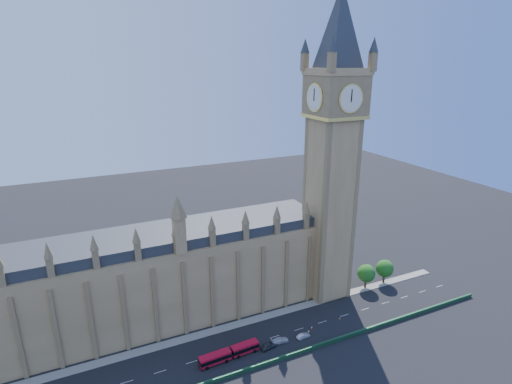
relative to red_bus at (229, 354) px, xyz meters
name	(u,v)px	position (x,y,z in m)	size (l,w,h in m)	color
ground	(235,349)	(2.60, 2.73, -1.46)	(400.00, 400.00, 0.00)	black
palace_westminster	(122,285)	(-22.40, 24.73, 12.40)	(120.00, 20.00, 28.00)	#9B7E4B
elizabeth_tower	(334,130)	(40.60, 16.73, 53.09)	(20.59, 20.59, 105.00)	#9B7E4B
bridge_parapet	(248,369)	(2.60, -6.27, -0.86)	(160.00, 0.60, 1.20)	#1E4C2D
kerb_north	(223,328)	(2.60, 12.23, -1.38)	(160.00, 3.00, 0.16)	gray
tree_east_near	(367,273)	(54.82, 12.82, 4.18)	(6.00, 6.00, 8.50)	#382619
tree_east_far	(385,268)	(62.82, 12.82, 4.18)	(6.00, 6.00, 8.50)	#382619
red_bus	(229,354)	(0.00, 0.00, 0.00)	(16.47, 3.34, 2.78)	red
car_grey	(269,346)	(10.99, -0.83, -0.70)	(1.82, 4.51, 1.54)	#38393E
car_silver	(303,336)	(21.73, -1.03, -0.82)	(1.36, 3.91, 1.29)	#B7B9C0
car_white	(280,340)	(14.82, -0.05, -0.74)	(2.02, 4.97, 1.44)	silver
cone_a	(312,328)	(26.03, 1.40, -1.11)	(0.53, 0.53, 0.71)	black
cone_b	(301,336)	(21.35, -0.39, -1.11)	(0.46, 0.46, 0.71)	black
cone_c	(309,332)	(24.24, 0.20, -1.08)	(0.59, 0.59, 0.78)	black
cone_d	(340,318)	(35.99, 1.68, -1.14)	(0.54, 0.54, 0.66)	black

